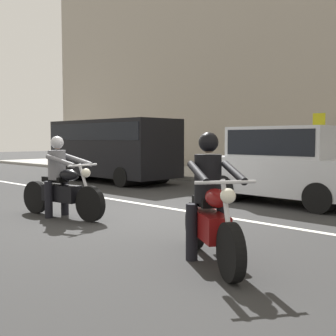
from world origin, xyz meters
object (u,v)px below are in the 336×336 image
Objects in this scene: motorcycle_with_rider_gray at (61,184)px; parked_hatchback_silver at (285,164)px; street_sign_post at (319,138)px; parked_van_black at (113,146)px; motorcycle_with_rider_black_leather at (210,210)px.

motorcycle_with_rider_gray is 5.15m from parked_hatchback_silver.
motorcycle_with_rider_gray is 9.81m from street_sign_post.
parked_van_black is 2.21× the size of street_sign_post.
parked_hatchback_silver is at bearing -2.32° from parked_van_black.
parked_hatchback_silver is (2.22, 4.64, 0.29)m from motorcycle_with_rider_gray.
parked_hatchback_silver reaches higher than motorcycle_with_rider_gray.
motorcycle_with_rider_gray is 1.23× the size of motorcycle_with_rider_black_leather.
parked_van_black is (-8.57, 5.25, 0.60)m from motorcycle_with_rider_black_leather.
parked_hatchback_silver is 6.85m from parked_van_black.
motorcycle_with_rider_gray is 0.58× the size of parked_hatchback_silver.
motorcycle_with_rider_black_leather reaches higher than motorcycle_with_rider_gray.
motorcycle_with_rider_black_leather is 10.65m from street_sign_post.
parked_van_black is at bearing 177.68° from parked_hatchback_silver.
motorcycle_with_rider_black_leather is 0.47× the size of parked_hatchback_silver.
motorcycle_with_rider_black_leather is at bearing -31.50° from parked_van_black.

